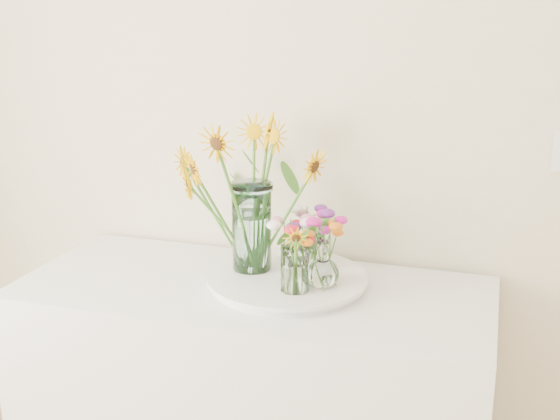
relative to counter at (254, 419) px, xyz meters
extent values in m
cube|color=white|center=(0.00, 0.00, 0.00)|extent=(1.40, 0.60, 0.90)
cylinder|color=white|center=(0.10, 0.04, 0.46)|extent=(0.45, 0.45, 0.02)
cylinder|color=#BFF0F6|center=(-0.02, 0.07, 0.61)|extent=(0.14, 0.14, 0.28)
cylinder|color=white|center=(0.15, -0.06, 0.54)|extent=(0.09, 0.09, 0.14)
cylinder|color=white|center=(0.15, 0.13, 0.53)|extent=(0.07, 0.07, 0.12)
camera|label=1|loc=(0.66, -1.81, 1.26)|focal=45.00mm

